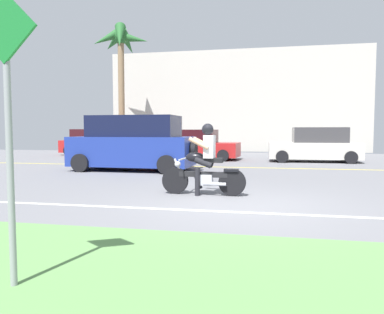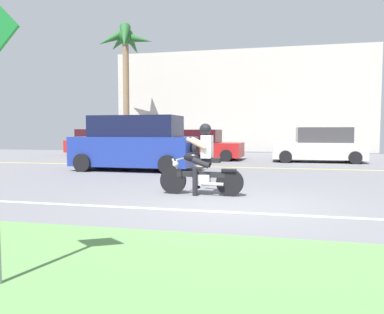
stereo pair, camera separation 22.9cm
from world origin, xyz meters
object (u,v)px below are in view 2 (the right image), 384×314
at_px(parked_car_0, 103,143).
at_px(palm_tree_0, 125,49).
at_px(parked_car_1, 198,145).
at_px(motorcyclist, 202,165).
at_px(suv_nearby, 135,144).
at_px(parked_car_2, 319,146).

xyz_separation_m(parked_car_0, palm_tree_0, (0.74, 1.88, 5.95)).
relative_size(parked_car_0, parked_car_1, 1.04).
bearing_deg(motorcyclist, parked_car_0, 124.13).
distance_m(motorcyclist, palm_tree_0, 17.61).
relative_size(suv_nearby, parked_car_1, 1.05).
height_order(suv_nearby, parked_car_2, suv_nearby).
height_order(parked_car_0, parked_car_1, parked_car_0).
distance_m(motorcyclist, parked_car_0, 15.34).
relative_size(suv_nearby, parked_car_0, 1.01).
xyz_separation_m(parked_car_1, parked_car_2, (5.78, -0.34, 0.04)).
height_order(motorcyclist, parked_car_0, motorcyclist).
bearing_deg(motorcyclist, suv_nearby, 125.95).
height_order(motorcyclist, parked_car_2, motorcyclist).
bearing_deg(palm_tree_0, parked_car_2, -22.21).
xyz_separation_m(parked_car_0, parked_car_2, (12.19, -2.79, 0.03)).
xyz_separation_m(motorcyclist, parked_car_2, (3.59, 9.90, 0.07)).
bearing_deg(parked_car_0, parked_car_2, -12.89).
bearing_deg(parked_car_2, parked_car_0, 167.11).
height_order(motorcyclist, palm_tree_0, palm_tree_0).
bearing_deg(palm_tree_0, parked_car_1, -37.40).
xyz_separation_m(parked_car_1, palm_tree_0, (-5.67, 4.33, 5.96)).
bearing_deg(parked_car_2, suv_nearby, -143.29).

